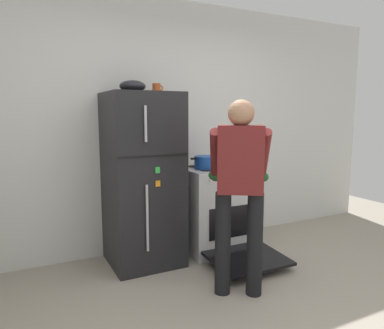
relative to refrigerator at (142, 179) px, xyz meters
The scene contains 8 objects.
kitchen_wall_back 0.74m from the refrigerator, 45.14° to the left, with size 6.00×0.10×2.70m, color silver.
refrigerator is the anchor object (origin of this frame).
stove_range 0.93m from the refrigerator, ahead, with size 0.76×1.22×0.92m.
person_cook 1.08m from the refrigerator, 62.43° to the right, with size 0.65×0.69×1.60m.
red_pot 0.70m from the refrigerator, ahead, with size 0.34×0.24×0.13m.
coffee_mug 0.91m from the refrigerator, 15.40° to the left, with size 0.11×0.08×0.10m.
pepper_mill 1.17m from the refrigerator, ahead, with size 0.05×0.05×0.16m, color brown.
mixing_bowl 0.90m from the refrigerator, behind, with size 0.25×0.25×0.11m, color black.
Camera 1 is at (-1.51, -1.76, 1.49)m, focal length 33.52 mm.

